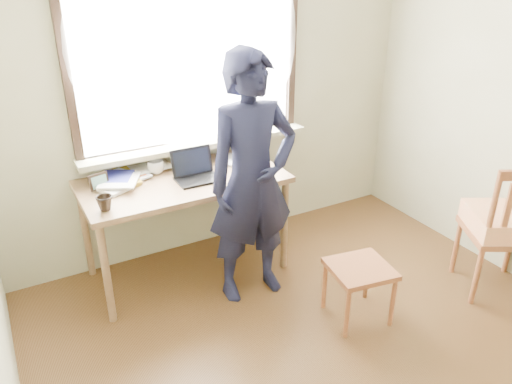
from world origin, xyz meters
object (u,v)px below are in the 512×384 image
desk (184,189)px  mug_white (156,167)px  work_chair (360,275)px  side_chair (504,224)px  person (252,181)px  laptop (195,172)px  mug_dark (105,203)px

desk → mug_white: size_ratio=12.05×
work_chair → side_chair: (1.09, -0.23, 0.20)m
person → laptop: bearing=122.0°
mug_white → side_chair: 2.54m
mug_dark → side_chair: bearing=-23.6°
desk → mug_dark: mug_dark is taller
laptop → person: size_ratio=0.18×
mug_dark → side_chair: side_chair is taller
laptop → mug_dark: 0.72m
desk → mug_white: 0.27m
mug_white → mug_dark: 0.63m
desk → side_chair: bearing=-34.9°
side_chair → work_chair: bearing=167.8°
laptop → mug_white: (-0.22, 0.23, -0.00)m
mug_dark → work_chair: 1.73m
mug_white → mug_dark: mug_dark is taller
desk → laptop: laptop is taller
laptop → side_chair: size_ratio=0.30×
laptop → person: (0.24, -0.42, 0.04)m
mug_white → mug_dark: (-0.48, -0.42, 0.00)m
laptop → side_chair: (1.80, -1.28, -0.30)m
mug_dark → mug_white: bearing=41.1°
laptop → person: bearing=-60.3°
person → mug_dark: bearing=168.3°
mug_dark → person: bearing=-14.0°
laptop → work_chair: size_ratio=0.69×
mug_white → laptop: bearing=-46.1°
desk → work_chair: 1.39m
desk → laptop: size_ratio=4.77×
work_chair → side_chair: side_chair is taller
desk → mug_white: bearing=124.8°
mug_dark → work_chair: mug_dark is taller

